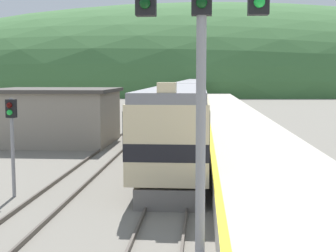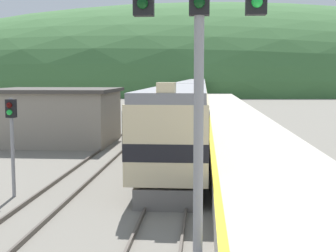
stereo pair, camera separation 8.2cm
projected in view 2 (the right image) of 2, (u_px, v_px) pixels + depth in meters
name	position (u px, v px, depth m)	size (l,w,h in m)	color
track_main	(196.00, 106.00, 74.03)	(1.52, 180.00, 0.16)	#4C443D
track_siding	(168.00, 105.00, 74.37)	(1.52, 180.00, 0.16)	#4C443D
platform	(230.00, 112.00, 53.82)	(5.31, 140.00, 1.14)	#BCB5A5
distant_hills	(200.00, 91.00, 148.35)	(228.40, 102.78, 53.19)	#3D6B38
station_shed	(55.00, 116.00, 32.99)	(8.58, 7.45, 3.86)	gray
express_train_lead_car	(181.00, 119.00, 26.57)	(3.02, 21.70, 4.50)	black
carriage_second	(192.00, 100.00, 49.46)	(3.01, 22.24, 4.14)	black
carriage_third	(196.00, 92.00, 72.38)	(3.01, 22.24, 4.14)	black
carriage_fourth	(198.00, 88.00, 95.31)	(3.01, 22.24, 4.14)	black
signal_mast_main	(199.00, 39.00, 9.20)	(3.30, 0.42, 7.92)	gray
signal_post_siding	(12.00, 126.00, 18.09)	(0.36, 0.42, 3.88)	gray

